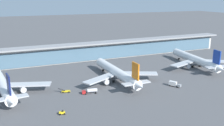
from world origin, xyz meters
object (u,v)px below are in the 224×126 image
(service_truck_under_wing_yellow, at_px, (62,113))
(service_truck_by_tail_grey, at_px, (174,84))
(airliner_left_stand, at_px, (3,85))
(airliner_right_stand, at_px, (195,60))
(service_truck_on_taxiway_yellow, at_px, (66,91))
(airliner_centre_stand, at_px, (117,73))
(service_truck_mid_apron_red, at_px, (90,91))

(service_truck_under_wing_yellow, relative_size, service_truck_by_tail_grey, 0.42)
(airliner_left_stand, relative_size, airliner_right_stand, 1.00)
(airliner_left_stand, relative_size, service_truck_on_taxiway_yellow, 9.73)
(airliner_left_stand, height_order, airliner_centre_stand, same)
(airliner_right_stand, distance_m, service_truck_under_wing_yellow, 120.89)
(airliner_centre_stand, xyz_separation_m, service_truck_under_wing_yellow, (-43.68, -33.62, -4.77))
(service_truck_mid_apron_red, height_order, service_truck_on_taxiway_yellow, service_truck_mid_apron_red)
(airliner_left_stand, height_order, service_truck_under_wing_yellow, airliner_left_stand)
(airliner_centre_stand, distance_m, service_truck_under_wing_yellow, 55.33)
(airliner_left_stand, bearing_deg, airliner_centre_stand, -3.98)
(airliner_left_stand, relative_size, service_truck_under_wing_yellow, 21.69)
(airliner_centre_stand, xyz_separation_m, service_truck_by_tail_grey, (27.53, -23.49, -3.96))
(service_truck_under_wing_yellow, bearing_deg, airliner_left_stand, 122.67)
(service_truck_under_wing_yellow, bearing_deg, service_truck_mid_apron_red, 43.49)
(airliner_left_stand, xyz_separation_m, service_truck_mid_apron_red, (45.17, -18.88, -3.94))
(airliner_left_stand, height_order, service_truck_on_taxiway_yellow, airliner_left_stand)
(service_truck_under_wing_yellow, bearing_deg, service_truck_by_tail_grey, 8.10)
(service_truck_by_tail_grey, xyz_separation_m, service_truck_on_taxiway_yellow, (-63.09, 16.76, -0.88))
(airliner_right_stand, xyz_separation_m, service_truck_by_tail_grey, (-42.59, -30.36, -3.96))
(airliner_centre_stand, bearing_deg, service_truck_on_taxiway_yellow, -169.28)
(service_truck_under_wing_yellow, distance_m, service_truck_mid_apron_red, 28.35)
(service_truck_mid_apron_red, distance_m, service_truck_by_tail_grey, 51.52)
(airliner_left_stand, bearing_deg, service_truck_on_taxiway_yellow, -19.33)
(airliner_centre_stand, height_order, service_truck_on_taxiway_yellow, airliner_centre_stand)
(service_truck_under_wing_yellow, bearing_deg, airliner_right_stand, 19.58)
(service_truck_mid_apron_red, bearing_deg, airliner_right_stand, 12.68)
(service_truck_under_wing_yellow, xyz_separation_m, service_truck_mid_apron_red, (20.56, 19.50, 0.83))
(airliner_centre_stand, bearing_deg, service_truck_by_tail_grey, -40.47)
(airliner_right_stand, bearing_deg, service_truck_mid_apron_red, -167.32)
(service_truck_on_taxiway_yellow, bearing_deg, service_truck_mid_apron_red, -30.74)
(airliner_centre_stand, relative_size, service_truck_by_tail_grey, 9.03)
(airliner_left_stand, xyz_separation_m, service_truck_on_taxiway_yellow, (32.74, -11.49, -4.84))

